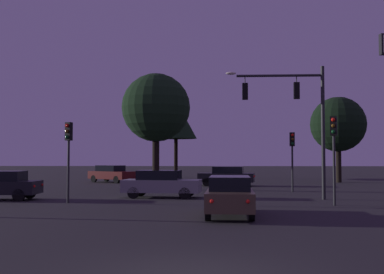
{
  "coord_description": "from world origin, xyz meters",
  "views": [
    {
      "loc": [
        0.4,
        -8.42,
        2.24
      ],
      "look_at": [
        -0.63,
        19.51,
        3.49
      ],
      "focal_mm": 42.62,
      "sensor_mm": 36.0,
      "label": 1
    }
  ],
  "objects_px": {
    "traffic_signal_mast_arm": "(297,108)",
    "tree_behind_sign": "(176,120)",
    "car_nearside_lane": "(230,195)",
    "car_parked_lot": "(111,173)",
    "traffic_light_corner_left": "(334,142)",
    "tree_left_far": "(338,124)",
    "tree_center_horizon": "(156,108)",
    "traffic_light_median": "(68,145)",
    "traffic_light_corner_right": "(292,149)",
    "car_far_lane": "(227,176)",
    "car_crossing_left": "(161,183)"
  },
  "relations": [
    {
      "from": "traffic_signal_mast_arm",
      "to": "car_far_lane",
      "type": "height_order",
      "value": "traffic_signal_mast_arm"
    },
    {
      "from": "car_nearside_lane",
      "to": "tree_left_far",
      "type": "relative_size",
      "value": 0.59
    },
    {
      "from": "traffic_light_median",
      "to": "tree_behind_sign",
      "type": "height_order",
      "value": "tree_behind_sign"
    },
    {
      "from": "traffic_light_corner_right",
      "to": "tree_center_horizon",
      "type": "height_order",
      "value": "tree_center_horizon"
    },
    {
      "from": "traffic_light_corner_left",
      "to": "car_far_lane",
      "type": "relative_size",
      "value": 0.91
    },
    {
      "from": "traffic_signal_mast_arm",
      "to": "traffic_light_corner_left",
      "type": "bearing_deg",
      "value": -70.02
    },
    {
      "from": "tree_left_far",
      "to": "tree_center_horizon",
      "type": "height_order",
      "value": "tree_center_horizon"
    },
    {
      "from": "car_far_lane",
      "to": "tree_left_far",
      "type": "bearing_deg",
      "value": 27.39
    },
    {
      "from": "car_far_lane",
      "to": "tree_behind_sign",
      "type": "xyz_separation_m",
      "value": [
        -4.95,
        13.03,
        5.53
      ]
    },
    {
      "from": "traffic_light_median",
      "to": "car_crossing_left",
      "type": "relative_size",
      "value": 0.89
    },
    {
      "from": "car_crossing_left",
      "to": "tree_center_horizon",
      "type": "bearing_deg",
      "value": 99.41
    },
    {
      "from": "car_nearside_lane",
      "to": "traffic_light_corner_left",
      "type": "bearing_deg",
      "value": 37.96
    },
    {
      "from": "traffic_signal_mast_arm",
      "to": "tree_behind_sign",
      "type": "relative_size",
      "value": 0.84
    },
    {
      "from": "traffic_signal_mast_arm",
      "to": "tree_behind_sign",
      "type": "distance_m",
      "value": 25.77
    },
    {
      "from": "traffic_light_corner_left",
      "to": "tree_behind_sign",
      "type": "bearing_deg",
      "value": 108.87
    },
    {
      "from": "car_crossing_left",
      "to": "tree_center_horizon",
      "type": "relative_size",
      "value": 0.55
    },
    {
      "from": "traffic_light_corner_left",
      "to": "tree_behind_sign",
      "type": "relative_size",
      "value": 0.49
    },
    {
      "from": "tree_left_far",
      "to": "tree_center_horizon",
      "type": "distance_m",
      "value": 18.07
    },
    {
      "from": "car_parked_lot",
      "to": "tree_behind_sign",
      "type": "height_order",
      "value": "tree_behind_sign"
    },
    {
      "from": "traffic_signal_mast_arm",
      "to": "car_nearside_lane",
      "type": "distance_m",
      "value": 9.0
    },
    {
      "from": "traffic_light_corner_left",
      "to": "car_far_lane",
      "type": "distance_m",
      "value": 15.23
    },
    {
      "from": "tree_left_far",
      "to": "tree_behind_sign",
      "type": "bearing_deg",
      "value": 152.88
    },
    {
      "from": "car_crossing_left",
      "to": "car_parked_lot",
      "type": "distance_m",
      "value": 16.37
    },
    {
      "from": "traffic_signal_mast_arm",
      "to": "car_crossing_left",
      "type": "bearing_deg",
      "value": 174.38
    },
    {
      "from": "traffic_signal_mast_arm",
      "to": "car_parked_lot",
      "type": "height_order",
      "value": "traffic_signal_mast_arm"
    },
    {
      "from": "traffic_light_corner_right",
      "to": "tree_behind_sign",
      "type": "relative_size",
      "value": 0.46
    },
    {
      "from": "car_parked_lot",
      "to": "tree_behind_sign",
      "type": "xyz_separation_m",
      "value": [
        5.19,
        8.44,
        5.53
      ]
    },
    {
      "from": "car_nearside_lane",
      "to": "car_far_lane",
      "type": "distance_m",
      "value": 18.35
    },
    {
      "from": "tree_behind_sign",
      "to": "tree_left_far",
      "type": "xyz_separation_m",
      "value": [
        15.14,
        -7.75,
        -1.14
      ]
    },
    {
      "from": "traffic_signal_mast_arm",
      "to": "traffic_light_corner_right",
      "type": "distance_m",
      "value": 5.61
    },
    {
      "from": "traffic_light_median",
      "to": "car_nearside_lane",
      "type": "height_order",
      "value": "traffic_light_median"
    },
    {
      "from": "tree_behind_sign",
      "to": "car_crossing_left",
      "type": "bearing_deg",
      "value": -87.83
    },
    {
      "from": "traffic_light_median",
      "to": "car_nearside_lane",
      "type": "xyz_separation_m",
      "value": [
        7.71,
        -4.6,
        -2.03
      ]
    },
    {
      "from": "car_far_lane",
      "to": "traffic_light_median",
      "type": "bearing_deg",
      "value": -121.21
    },
    {
      "from": "traffic_light_median",
      "to": "car_far_lane",
      "type": "bearing_deg",
      "value": 58.79
    },
    {
      "from": "traffic_signal_mast_arm",
      "to": "tree_left_far",
      "type": "relative_size",
      "value": 0.93
    },
    {
      "from": "traffic_signal_mast_arm",
      "to": "tree_center_horizon",
      "type": "bearing_deg",
      "value": 140.29
    },
    {
      "from": "car_crossing_left",
      "to": "traffic_light_median",
      "type": "bearing_deg",
      "value": -143.78
    },
    {
      "from": "traffic_signal_mast_arm",
      "to": "tree_behind_sign",
      "type": "bearing_deg",
      "value": 108.73
    },
    {
      "from": "traffic_light_corner_left",
      "to": "car_nearside_lane",
      "type": "xyz_separation_m",
      "value": [
        -5.04,
        -3.93,
        -2.16
      ]
    },
    {
      "from": "traffic_light_corner_left",
      "to": "tree_behind_sign",
      "type": "xyz_separation_m",
      "value": [
        -9.38,
        27.44,
        3.37
      ]
    },
    {
      "from": "car_far_lane",
      "to": "tree_center_horizon",
      "type": "distance_m",
      "value": 8.29
    },
    {
      "from": "traffic_light_median",
      "to": "tree_behind_sign",
      "type": "bearing_deg",
      "value": 82.83
    },
    {
      "from": "tree_center_horizon",
      "to": "car_parked_lot",
      "type": "bearing_deg",
      "value": 119.44
    },
    {
      "from": "traffic_light_corner_left",
      "to": "traffic_light_median",
      "type": "height_order",
      "value": "traffic_light_corner_left"
    },
    {
      "from": "car_crossing_left",
      "to": "tree_center_horizon",
      "type": "height_order",
      "value": "tree_center_horizon"
    },
    {
      "from": "traffic_light_median",
      "to": "car_far_lane",
      "type": "relative_size",
      "value": 0.87
    },
    {
      "from": "car_nearside_lane",
      "to": "car_parked_lot",
      "type": "relative_size",
      "value": 0.99
    },
    {
      "from": "car_parked_lot",
      "to": "tree_left_far",
      "type": "distance_m",
      "value": 20.8
    },
    {
      "from": "traffic_light_corner_left",
      "to": "tree_left_far",
      "type": "height_order",
      "value": "tree_left_far"
    }
  ]
}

